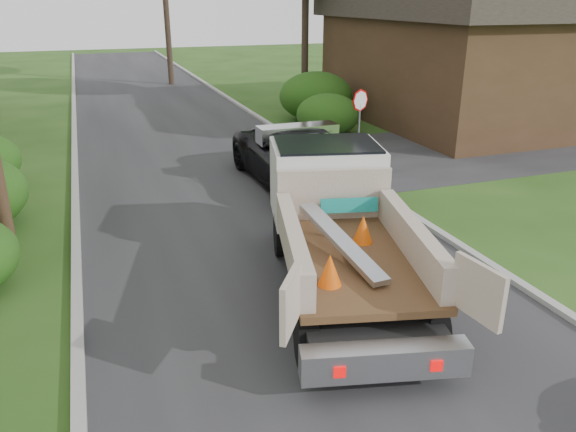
% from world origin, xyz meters
% --- Properties ---
extents(ground, '(120.00, 120.00, 0.00)m').
position_xyz_m(ground, '(0.00, 0.00, 0.00)').
color(ground, '#234513').
rests_on(ground, ground).
extents(road, '(8.00, 90.00, 0.02)m').
position_xyz_m(road, '(0.00, 10.00, 0.00)').
color(road, '#28282B').
rests_on(road, ground).
extents(side_street, '(16.00, 7.00, 0.02)m').
position_xyz_m(side_street, '(12.00, 9.00, 0.01)').
color(side_street, '#28282B').
rests_on(side_street, ground).
extents(curb_left, '(0.20, 90.00, 0.12)m').
position_xyz_m(curb_left, '(-4.10, 10.00, 0.06)').
color(curb_left, '#9E9E99').
rests_on(curb_left, ground).
extents(curb_right, '(0.20, 90.00, 0.12)m').
position_xyz_m(curb_right, '(4.10, 10.00, 0.06)').
color(curb_right, '#9E9E99').
rests_on(curb_right, ground).
extents(stop_sign, '(0.71, 0.32, 2.48)m').
position_xyz_m(stop_sign, '(5.20, 9.00, 1.78)').
color(stop_sign, slate).
rests_on(stop_sign, ground).
extents(house_right, '(9.72, 12.96, 6.20)m').
position_xyz_m(house_right, '(13.00, 14.00, 3.16)').
color(house_right, '#3D2A19').
rests_on(house_right, ground).
extents(hedge_right_a, '(2.60, 2.60, 1.70)m').
position_xyz_m(hedge_right_a, '(5.80, 13.00, 0.85)').
color(hedge_right_a, '#174911').
rests_on(hedge_right_a, ground).
extents(hedge_right_b, '(3.38, 3.38, 2.21)m').
position_xyz_m(hedge_right_b, '(6.50, 16.00, 1.10)').
color(hedge_right_b, '#174911').
rests_on(hedge_right_b, ground).
extents(flatbed_truck, '(4.10, 6.83, 2.43)m').
position_xyz_m(flatbed_truck, '(0.95, 1.56, 1.32)').
color(flatbed_truck, black).
rests_on(flatbed_truck, ground).
extents(black_pickup, '(2.99, 6.25, 1.72)m').
position_xyz_m(black_pickup, '(2.40, 7.12, 0.86)').
color(black_pickup, black).
rests_on(black_pickup, ground).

